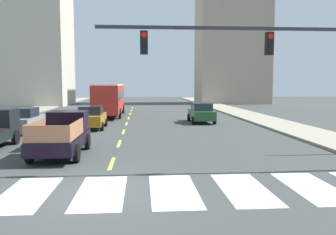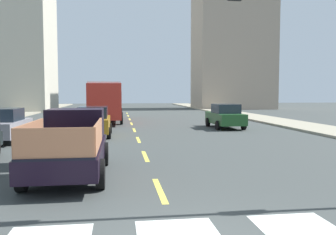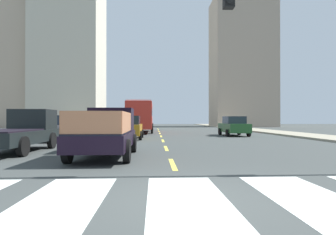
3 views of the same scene
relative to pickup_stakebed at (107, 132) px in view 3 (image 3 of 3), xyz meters
name	(u,v)px [view 3 (image 3 of 3)]	position (x,y,z in m)	size (l,w,h in m)	color
ground_plane	(187,199)	(2.50, -6.31, -0.94)	(160.00, 160.00, 0.00)	#3B403E
sidewalk_right	(309,136)	(14.95, 11.69, -0.86)	(3.51, 110.00, 0.15)	gray
sidewalk_left	(6,137)	(-9.96, 11.69, -0.86)	(3.51, 110.00, 0.15)	gray
crosswalk_stripe_3	(62,200)	(0.23, -6.31, -0.93)	(1.47, 3.64, 0.01)	silver
crosswalk_stripe_4	(187,198)	(2.50, -6.31, -0.93)	(1.47, 3.64, 0.01)	silver
crosswalk_stripe_5	(306,197)	(4.76, -6.31, -0.93)	(1.47, 3.64, 0.01)	silver
lane_dash_0	(173,164)	(2.50, -2.31, -0.93)	(0.16, 2.40, 0.01)	#E2D049
lane_dash_1	(166,148)	(2.50, 2.69, -0.93)	(0.16, 2.40, 0.01)	#E2D049
lane_dash_2	(163,141)	(2.50, 7.69, -0.93)	(0.16, 2.40, 0.01)	#E2D049
lane_dash_3	(161,136)	(2.50, 12.69, -0.93)	(0.16, 2.40, 0.01)	#E2D049
lane_dash_4	(160,133)	(2.50, 17.69, -0.93)	(0.16, 2.40, 0.01)	#E2D049
lane_dash_5	(159,131)	(2.50, 22.69, -0.93)	(0.16, 2.40, 0.01)	#E2D049
lane_dash_6	(158,130)	(2.50, 27.69, -0.93)	(0.16, 2.40, 0.01)	#E2D049
lane_dash_7	(158,129)	(2.50, 32.69, -0.93)	(0.16, 2.40, 0.01)	#E2D049
pickup_stakebed	(107,132)	(0.00, 0.00, 0.00)	(2.18, 5.20, 1.96)	black
pickup_dark	(22,131)	(-4.22, 1.87, -0.02)	(2.18, 5.20, 1.96)	black
city_bus	(141,115)	(0.43, 20.12, 1.02)	(2.72, 10.80, 3.32)	#B52B20
sedan_far	(234,126)	(8.96, 13.18, -0.08)	(2.02, 4.40, 1.72)	#204F24
sedan_near_left	(129,127)	(0.03, 9.61, -0.08)	(2.02, 4.40, 1.72)	#A67118
sedan_mid	(62,128)	(-4.36, 7.88, -0.08)	(2.02, 4.40, 1.72)	gray
block_mid_left	(242,63)	(19.44, 43.82, 11.71)	(11.75, 8.47, 25.30)	tan
block_mid_right	(19,49)	(-23.01, 41.82, 13.46)	(10.20, 9.86, 28.79)	tan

